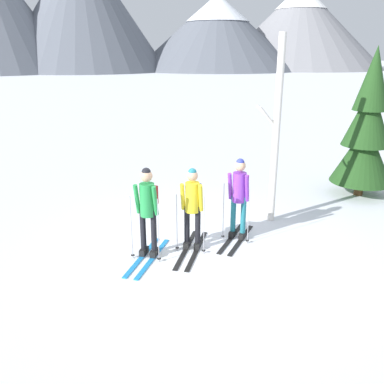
{
  "coord_description": "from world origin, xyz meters",
  "views": [
    {
      "loc": [
        -1.07,
        -7.45,
        3.76
      ],
      "look_at": [
        -0.11,
        0.42,
        1.05
      ],
      "focal_mm": 38.15,
      "sensor_mm": 36.0,
      "label": 1
    }
  ],
  "objects_px": {
    "skier_in_yellow": "(192,205)",
    "skier_in_purple": "(239,194)",
    "birch_tree_tall": "(276,132)",
    "pine_tree_near": "(367,130)",
    "skier_in_green": "(148,207)"
  },
  "relations": [
    {
      "from": "skier_in_yellow",
      "to": "skier_in_purple",
      "type": "bearing_deg",
      "value": 19.74
    },
    {
      "from": "skier_in_yellow",
      "to": "pine_tree_near",
      "type": "relative_size",
      "value": 0.44
    },
    {
      "from": "skier_in_yellow",
      "to": "skier_in_purple",
      "type": "height_order",
      "value": "skier_in_purple"
    },
    {
      "from": "skier_in_green",
      "to": "birch_tree_tall",
      "type": "bearing_deg",
      "value": 26.72
    },
    {
      "from": "skier_in_green",
      "to": "pine_tree_near",
      "type": "xyz_separation_m",
      "value": [
        5.88,
        2.91,
        0.8
      ]
    },
    {
      "from": "skier_in_green",
      "to": "birch_tree_tall",
      "type": "relative_size",
      "value": 0.43
    },
    {
      "from": "birch_tree_tall",
      "to": "pine_tree_near",
      "type": "bearing_deg",
      "value": 26.01
    },
    {
      "from": "skier_in_purple",
      "to": "pine_tree_near",
      "type": "bearing_deg",
      "value": 30.27
    },
    {
      "from": "skier_in_green",
      "to": "skier_in_purple",
      "type": "xyz_separation_m",
      "value": [
        1.9,
        0.59,
        -0.02
      ]
    },
    {
      "from": "skier_in_yellow",
      "to": "skier_in_purple",
      "type": "distance_m",
      "value": 1.09
    },
    {
      "from": "skier_in_purple",
      "to": "pine_tree_near",
      "type": "relative_size",
      "value": 0.44
    },
    {
      "from": "skier_in_yellow",
      "to": "pine_tree_near",
      "type": "distance_m",
      "value": 5.75
    },
    {
      "from": "skier_in_purple",
      "to": "birch_tree_tall",
      "type": "xyz_separation_m",
      "value": [
        0.99,
        0.87,
        1.11
      ]
    },
    {
      "from": "birch_tree_tall",
      "to": "skier_in_purple",
      "type": "bearing_deg",
      "value": -138.93
    },
    {
      "from": "skier_in_green",
      "to": "skier_in_yellow",
      "type": "relative_size",
      "value": 1.01
    }
  ]
}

